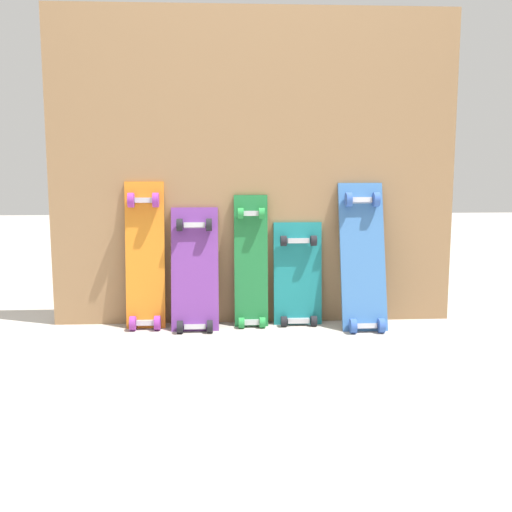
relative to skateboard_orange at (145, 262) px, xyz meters
name	(u,v)px	position (x,y,z in m)	size (l,w,h in m)	color
ground_plane	(255,324)	(0.53, 0.01, -0.32)	(12.00, 12.00, 0.00)	#B2AAA0
plywood_wall_panel	(254,169)	(0.53, 0.08, 0.44)	(1.98, 0.04, 1.53)	#99724C
skateboard_orange	(145,262)	(0.00, 0.00, 0.00)	(0.19, 0.16, 0.76)	orange
skateboard_purple	(195,276)	(0.24, -0.04, -0.07)	(0.23, 0.22, 0.65)	#6B338C
skateboard_green	(251,268)	(0.51, 0.01, -0.04)	(0.16, 0.14, 0.71)	#1E7238
skateboard_teal	(298,281)	(0.74, 0.02, -0.11)	(0.24, 0.13, 0.57)	#197A7F
skateboard_blue	(363,263)	(1.05, -0.06, -0.01)	(0.22, 0.27, 0.76)	#386BAD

